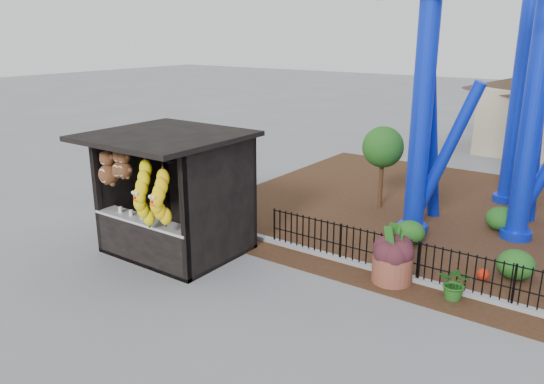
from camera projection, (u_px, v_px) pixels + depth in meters
The scene contains 9 objects.
ground at pixel (239, 300), 11.29m from camera, with size 120.00×120.00×0.00m, color slate.
mulch_bed at pixel (521, 229), 15.29m from camera, with size 18.00×12.00×0.02m, color #331E11.
curb at pixel (471, 295), 11.38m from camera, with size 18.00×0.18×0.12m, color gray.
prize_booth at pixel (167, 197), 13.21m from camera, with size 3.50×3.40×3.12m.
picket_fence at pixel (519, 288), 10.75m from camera, with size 12.20×0.06×1.00m, color black, non-canonical shape.
terracotta_planter at pixel (392, 269), 12.02m from camera, with size 0.91×0.91×0.65m, color brown.
planter_foliage at pixel (394, 242), 11.84m from camera, with size 0.70×0.70×0.64m, color #35151C.
potted_plant at pixel (456, 283), 11.21m from camera, with size 0.69×0.60×0.77m, color #2E5D1B.
landscaping at pixel (519, 248), 13.16m from camera, with size 7.65×4.57×0.68m.
Camera 1 is at (6.47, -7.83, 5.49)m, focal length 35.00 mm.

